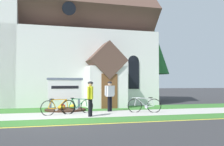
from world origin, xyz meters
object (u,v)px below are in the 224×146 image
church_sign (65,89)px  cyclist_in_green_jersey (110,94)px  cyclist_in_red_jersey (90,96)px  bicycle_white (58,107)px  bicycle_blue (78,106)px  bicycle_black (145,105)px  roadside_conifer (153,49)px

church_sign → cyclist_in_green_jersey: bearing=-31.2°
church_sign → cyclist_in_red_jersey: 3.34m
church_sign → bicycle_white: (-0.55, -2.22, -0.80)m
bicycle_blue → bicycle_black: bearing=-8.0°
bicycle_black → roadside_conifer: bearing=63.1°
church_sign → bicycle_black: size_ratio=1.23×
church_sign → cyclist_in_red_jersey: (0.82, -3.23, -0.25)m
church_sign → bicycle_black: (3.86, -2.35, -0.80)m
bicycle_white → bicycle_black: bearing=-1.7°
bicycle_blue → cyclist_in_red_jersey: bearing=-75.1°
church_sign → bicycle_white: church_sign is taller
bicycle_white → roadside_conifer: 13.88m
bicycle_black → roadside_conifer: 11.53m
bicycle_blue → cyclist_in_red_jersey: (0.36, -1.36, 0.55)m
church_sign → cyclist_in_green_jersey: size_ratio=1.25×
cyclist_in_green_jersey → roadside_conifer: (6.44, 8.57, 3.72)m
cyclist_in_green_jersey → cyclist_in_red_jersey: bearing=-127.5°
bicycle_white → cyclist_in_green_jersey: bearing=17.0°
church_sign → cyclist_in_green_jersey: 2.65m
bicycle_black → cyclist_in_red_jersey: size_ratio=1.03×
cyclist_in_red_jersey → cyclist_in_green_jersey: bearing=52.5°
church_sign → cyclist_in_green_jersey: church_sign is taller
bicycle_black → cyclist_in_green_jersey: size_ratio=1.02×
church_sign → roadside_conifer: 11.82m
bicycle_black → bicycle_white: 4.42m
bicycle_black → bicycle_white: bicycle_black is taller
church_sign → bicycle_blue: church_sign is taller
bicycle_black → bicycle_white: bearing=178.3°
roadside_conifer → bicycle_white: bearing=-134.5°
bicycle_blue → cyclist_in_red_jersey: size_ratio=1.03×
cyclist_in_red_jersey → bicycle_blue: bearing=104.9°
bicycle_white → cyclist_in_green_jersey: size_ratio=1.02×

